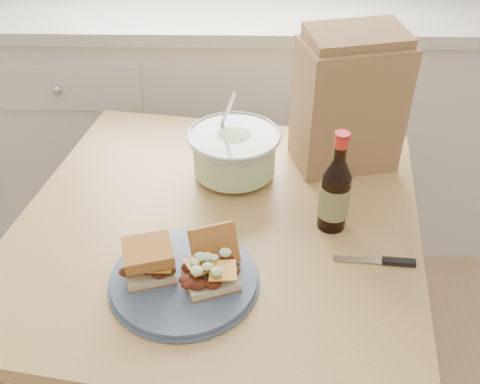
{
  "coord_description": "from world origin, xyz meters",
  "views": [
    {
      "loc": [
        0.14,
        -0.22,
        1.54
      ],
      "look_at": [
        0.12,
        0.72,
        0.83
      ],
      "focal_mm": 40.0,
      "sensor_mm": 36.0,
      "label": 1
    }
  ],
  "objects_px": {
    "coleslaw_bowl": "(234,155)",
    "paper_bag": "(348,106)",
    "beer_bottle": "(335,193)",
    "dining_table": "(219,255)",
    "plate": "(184,279)"
  },
  "relations": [
    {
      "from": "dining_table",
      "to": "plate",
      "type": "distance_m",
      "value": 0.24
    },
    {
      "from": "dining_table",
      "to": "paper_bag",
      "type": "height_order",
      "value": "paper_bag"
    },
    {
      "from": "plate",
      "to": "beer_bottle",
      "type": "height_order",
      "value": "beer_bottle"
    },
    {
      "from": "coleslaw_bowl",
      "to": "paper_bag",
      "type": "height_order",
      "value": "paper_bag"
    },
    {
      "from": "coleslaw_bowl",
      "to": "beer_bottle",
      "type": "bearing_deg",
      "value": -41.32
    },
    {
      "from": "paper_bag",
      "to": "dining_table",
      "type": "bearing_deg",
      "value": -154.98
    },
    {
      "from": "paper_bag",
      "to": "coleslaw_bowl",
      "type": "bearing_deg",
      "value": -179.65
    },
    {
      "from": "plate",
      "to": "beer_bottle",
      "type": "xyz_separation_m",
      "value": [
        0.31,
        0.18,
        0.08
      ]
    },
    {
      "from": "beer_bottle",
      "to": "paper_bag",
      "type": "xyz_separation_m",
      "value": [
        0.06,
        0.27,
        0.07
      ]
    },
    {
      "from": "coleslaw_bowl",
      "to": "paper_bag",
      "type": "distance_m",
      "value": 0.31
    },
    {
      "from": "coleslaw_bowl",
      "to": "paper_bag",
      "type": "relative_size",
      "value": 0.71
    },
    {
      "from": "dining_table",
      "to": "coleslaw_bowl",
      "type": "height_order",
      "value": "coleslaw_bowl"
    },
    {
      "from": "beer_bottle",
      "to": "coleslaw_bowl",
      "type": "bearing_deg",
      "value": 126.04
    },
    {
      "from": "plate",
      "to": "paper_bag",
      "type": "relative_size",
      "value": 0.9
    },
    {
      "from": "dining_table",
      "to": "coleslaw_bowl",
      "type": "distance_m",
      "value": 0.25
    }
  ]
}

